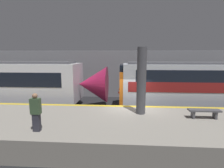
# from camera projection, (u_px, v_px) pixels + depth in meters

# --- Properties ---
(ground_plane) EXTENTS (120.00, 120.00, 0.00)m
(ground_plane) POSITION_uv_depth(u_px,v_px,m) (133.00, 121.00, 10.95)
(ground_plane) COLOR black
(platform) EXTENTS (40.00, 4.86, 1.03)m
(platform) POSITION_uv_depth(u_px,v_px,m) (135.00, 130.00, 8.47)
(platform) COLOR gray
(platform) RESTS_ON ground
(station_rear_barrier) EXTENTS (50.00, 0.15, 4.61)m
(station_rear_barrier) POSITION_uv_depth(u_px,v_px,m) (130.00, 74.00, 17.14)
(station_rear_barrier) COLOR gray
(station_rear_barrier) RESTS_ON ground
(support_pillar_near) EXTENTS (0.49, 0.49, 3.50)m
(support_pillar_near) POSITION_uv_depth(u_px,v_px,m) (141.00, 81.00, 9.08)
(support_pillar_near) COLOR #47474C
(support_pillar_near) RESTS_ON platform
(person_waiting) EXTENTS (0.38, 0.24, 1.58)m
(person_waiting) POSITION_uv_depth(u_px,v_px,m) (36.00, 112.00, 7.01)
(person_waiting) COLOR #2D2D38
(person_waiting) RESTS_ON platform
(platform_bench) EXTENTS (1.50, 0.40, 0.45)m
(platform_bench) POSITION_uv_depth(u_px,v_px,m) (204.00, 112.00, 8.55)
(platform_bench) COLOR #4C4C51
(platform_bench) RESTS_ON platform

